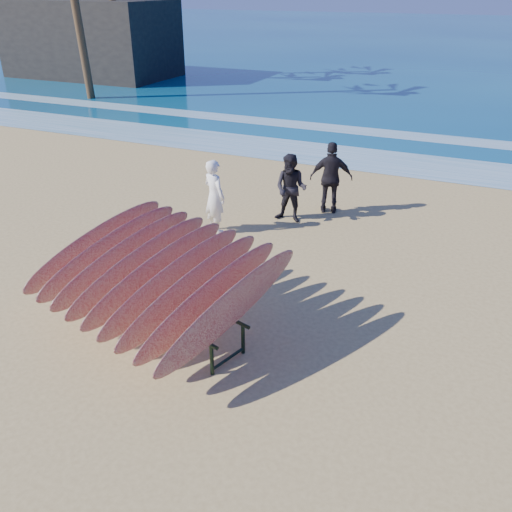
% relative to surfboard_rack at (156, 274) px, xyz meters
% --- Properties ---
extents(ground, '(120.00, 120.00, 0.00)m').
position_rel_surfboard_rack_xyz_m(ground, '(1.16, 0.36, -0.95)').
color(ground, tan).
rests_on(ground, ground).
extents(ocean, '(160.00, 160.00, 0.00)m').
position_rel_surfboard_rack_xyz_m(ocean, '(1.16, 55.36, -0.95)').
color(ocean, navy).
rests_on(ocean, ground).
extents(foam_near, '(160.00, 160.00, 0.00)m').
position_rel_surfboard_rack_xyz_m(foam_near, '(1.16, 10.36, -0.94)').
color(foam_near, white).
rests_on(foam_near, ground).
extents(foam_far, '(160.00, 160.00, 0.00)m').
position_rel_surfboard_rack_xyz_m(foam_far, '(1.16, 13.86, -0.94)').
color(foam_far, white).
rests_on(foam_far, ground).
extents(surfboard_rack, '(3.89, 3.73, 1.58)m').
position_rel_surfboard_rack_xyz_m(surfboard_rack, '(0.00, 0.00, 0.00)').
color(surfboard_rack, black).
rests_on(surfboard_rack, ground).
extents(person_white, '(0.70, 0.60, 1.62)m').
position_rel_surfboard_rack_xyz_m(person_white, '(-0.91, 3.67, -0.14)').
color(person_white, white).
rests_on(person_white, ground).
extents(person_dark_a, '(0.76, 0.59, 1.56)m').
position_rel_surfboard_rack_xyz_m(person_dark_a, '(0.40, 4.86, -0.17)').
color(person_dark_a, black).
rests_on(person_dark_a, ground).
extents(person_dark_b, '(1.07, 0.68, 1.69)m').
position_rel_surfboard_rack_xyz_m(person_dark_b, '(1.07, 5.75, -0.10)').
color(person_dark_b, black).
rests_on(person_dark_b, ground).
extents(building, '(9.19, 5.10, 4.08)m').
position_rel_surfboard_rack_xyz_m(building, '(-17.68, 20.68, 1.09)').
color(building, '#2D2823').
rests_on(building, ground).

